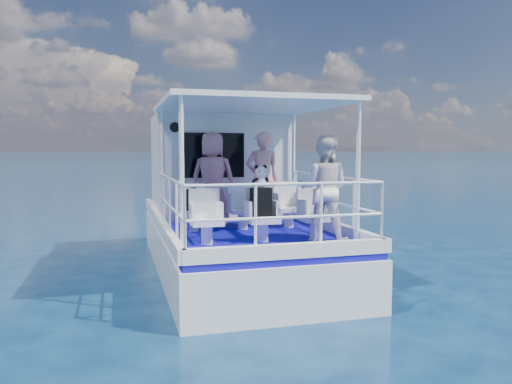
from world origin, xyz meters
TOP-DOWN VIEW (x-y plane):
  - ground at (0.00, 0.00)m, footprint 2000.00×2000.00m
  - hull at (0.00, 1.00)m, footprint 3.00×7.00m
  - deck at (0.00, 1.00)m, footprint 2.90×6.90m
  - cabin at (0.00, 2.30)m, footprint 2.85×2.00m
  - canopy at (0.00, -0.20)m, footprint 3.00×3.20m
  - canopy_posts at (0.00, -0.25)m, footprint 2.77×2.97m
  - railings at (0.00, -0.58)m, footprint 2.84×3.59m
  - seat_port_fwd at (-0.90, 0.20)m, footprint 0.48×0.46m
  - seat_center_fwd at (0.00, 0.20)m, footprint 0.48×0.46m
  - seat_stbd_fwd at (0.90, 0.20)m, footprint 0.48×0.46m
  - seat_port_aft at (-0.90, -1.10)m, footprint 0.48×0.46m
  - seat_center_aft at (0.00, -1.10)m, footprint 0.48×0.46m
  - seat_stbd_aft at (0.90, -1.10)m, footprint 0.48×0.46m
  - passenger_port_fwd at (-0.43, 0.84)m, footprint 0.81×0.72m
  - passenger_stbd_fwd at (0.47, 0.51)m, footprint 0.68×0.47m
  - passenger_stbd_aft at (0.93, -1.35)m, footprint 1.03×0.96m
  - backpack_port at (-0.89, 0.17)m, footprint 0.29×0.16m
  - backpack_center at (-0.03, -1.12)m, footprint 0.32×0.18m
  - compact_camera at (-0.91, 0.18)m, footprint 0.10×0.06m
  - panda at (-0.04, -1.10)m, footprint 0.23×0.19m

SIDE VIEW (x-z plane):
  - ground at x=0.00m, z-range 0.00..0.00m
  - hull at x=0.00m, z-range -0.80..0.80m
  - deck at x=0.00m, z-range 0.80..0.90m
  - seat_port_fwd at x=-0.90m, z-range 0.90..1.28m
  - seat_center_fwd at x=0.00m, z-range 0.90..1.28m
  - seat_stbd_fwd at x=0.90m, z-range 0.90..1.28m
  - seat_port_aft at x=-0.90m, z-range 0.90..1.28m
  - seat_center_aft at x=0.00m, z-range 0.90..1.28m
  - seat_stbd_aft at x=0.90m, z-range 0.90..1.28m
  - railings at x=0.00m, z-range 0.90..1.90m
  - backpack_port at x=-0.89m, z-range 1.28..1.66m
  - backpack_center at x=-0.03m, z-range 1.28..1.76m
  - compact_camera at x=-0.91m, z-range 1.66..1.72m
  - passenger_stbd_aft at x=0.93m, z-range 0.90..2.58m
  - passenger_port_fwd at x=-0.43m, z-range 0.90..2.71m
  - passenger_stbd_fwd at x=0.47m, z-range 0.90..2.71m
  - panda at x=-0.04m, z-range 1.76..2.12m
  - cabin at x=0.00m, z-range 0.90..3.10m
  - canopy_posts at x=0.00m, z-range 0.90..3.10m
  - canopy at x=0.00m, z-range 3.10..3.18m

